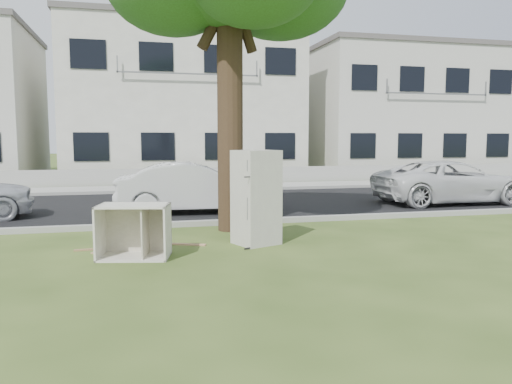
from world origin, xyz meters
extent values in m
plane|color=#344A1A|center=(0.00, 0.00, 0.00)|extent=(120.00, 120.00, 0.00)
cube|color=black|center=(0.00, 6.00, 0.01)|extent=(120.00, 7.00, 0.01)
cube|color=gray|center=(0.00, 2.45, 0.00)|extent=(120.00, 0.18, 0.12)
cube|color=gray|center=(0.00, 9.55, 0.00)|extent=(120.00, 0.18, 0.12)
cube|color=gray|center=(0.00, 11.00, 0.01)|extent=(120.00, 2.80, 0.01)
cube|color=gray|center=(0.00, 12.60, 0.35)|extent=(120.00, 0.15, 0.70)
cylinder|color=black|center=(-0.40, 1.80, 2.60)|extent=(0.54, 0.54, 5.20)
cube|color=silver|center=(0.00, 17.50, 3.60)|extent=(11.00, 8.00, 7.20)
cube|color=#595451|center=(0.00, 17.50, 7.32)|extent=(11.22, 8.16, 0.24)
cube|color=beige|center=(12.00, 17.50, 3.30)|extent=(10.00, 8.00, 6.60)
cube|color=#595451|center=(12.00, 17.50, 6.72)|extent=(10.20, 8.16, 0.24)
cube|color=white|center=(-0.20, 0.32, 0.87)|extent=(0.91, 0.88, 1.74)
cube|color=beige|center=(-2.40, -0.26, 0.44)|extent=(1.25, 0.92, 0.88)
cube|color=olive|center=(-2.85, 0.52, 0.01)|extent=(1.18, 0.22, 0.02)
cube|color=tan|center=(-1.60, 0.56, 0.01)|extent=(0.96, 0.48, 0.02)
cube|color=#9D7957|center=(-2.90, 0.49, 0.01)|extent=(0.47, 0.70, 0.02)
imported|color=silver|center=(-0.86, 4.49, 0.66)|extent=(4.10, 1.68, 1.32)
imported|color=silver|center=(6.90, 4.60, 0.64)|extent=(4.67, 2.24, 1.29)
camera|label=1|loc=(-2.35, -8.54, 1.95)|focal=35.00mm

